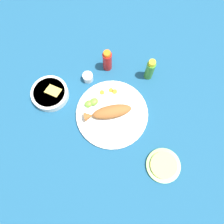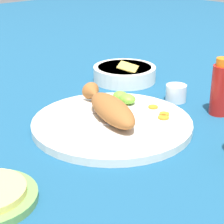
{
  "view_description": "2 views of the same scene",
  "coord_description": "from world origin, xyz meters",
  "px_view_note": "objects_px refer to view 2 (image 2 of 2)",
  "views": [
    {
      "loc": [
        -0.18,
        -0.29,
        1.07
      ],
      "look_at": [
        0.0,
        0.0,
        0.04
      ],
      "focal_mm": 35.0,
      "sensor_mm": 36.0,
      "label": 1
    },
    {
      "loc": [
        0.62,
        -0.58,
        0.39
      ],
      "look_at": [
        0.0,
        0.0,
        0.04
      ],
      "focal_mm": 65.0,
      "sensor_mm": 36.0,
      "label": 2
    }
  ],
  "objects_px": {
    "fork_near": "(72,126)",
    "salt_cup": "(176,94)",
    "hot_sauce_bottle_red": "(221,88)",
    "guacamole_bowl": "(125,73)",
    "main_plate": "(112,124)",
    "fried_fish": "(110,108)",
    "fork_far": "(71,117)"
  },
  "relations": [
    {
      "from": "fork_near",
      "to": "salt_cup",
      "type": "height_order",
      "value": "salt_cup"
    },
    {
      "from": "hot_sauce_bottle_red",
      "to": "guacamole_bowl",
      "type": "height_order",
      "value": "hot_sauce_bottle_red"
    },
    {
      "from": "main_plate",
      "to": "fried_fish",
      "type": "relative_size",
      "value": 1.51
    },
    {
      "from": "hot_sauce_bottle_red",
      "to": "salt_cup",
      "type": "bearing_deg",
      "value": -175.89
    },
    {
      "from": "fork_near",
      "to": "guacamole_bowl",
      "type": "distance_m",
      "value": 0.39
    },
    {
      "from": "fried_fish",
      "to": "guacamole_bowl",
      "type": "height_order",
      "value": "fried_fish"
    },
    {
      "from": "main_plate",
      "to": "hot_sauce_bottle_red",
      "type": "height_order",
      "value": "hot_sauce_bottle_red"
    },
    {
      "from": "fried_fish",
      "to": "guacamole_bowl",
      "type": "xyz_separation_m",
      "value": [
        -0.21,
        0.25,
        -0.02
      ]
    },
    {
      "from": "fried_fish",
      "to": "hot_sauce_bottle_red",
      "type": "distance_m",
      "value": 0.28
    },
    {
      "from": "salt_cup",
      "to": "fork_near",
      "type": "bearing_deg",
      "value": -95.11
    },
    {
      "from": "fork_far",
      "to": "guacamole_bowl",
      "type": "height_order",
      "value": "guacamole_bowl"
    },
    {
      "from": "main_plate",
      "to": "guacamole_bowl",
      "type": "xyz_separation_m",
      "value": [
        -0.22,
        0.26,
        0.02
      ]
    },
    {
      "from": "main_plate",
      "to": "fork_near",
      "type": "height_order",
      "value": "fork_near"
    },
    {
      "from": "hot_sauce_bottle_red",
      "to": "salt_cup",
      "type": "distance_m",
      "value": 0.14
    },
    {
      "from": "main_plate",
      "to": "salt_cup",
      "type": "height_order",
      "value": "salt_cup"
    },
    {
      "from": "fried_fish",
      "to": "hot_sauce_bottle_red",
      "type": "relative_size",
      "value": 1.71
    },
    {
      "from": "fork_far",
      "to": "guacamole_bowl",
      "type": "relative_size",
      "value": 0.97
    },
    {
      "from": "fork_near",
      "to": "salt_cup",
      "type": "bearing_deg",
      "value": -150.86
    },
    {
      "from": "main_plate",
      "to": "fork_far",
      "type": "bearing_deg",
      "value": -140.05
    },
    {
      "from": "main_plate",
      "to": "fried_fish",
      "type": "xyz_separation_m",
      "value": [
        -0.01,
        0.0,
        0.03
      ]
    },
    {
      "from": "fried_fish",
      "to": "fork_far",
      "type": "relative_size",
      "value": 1.32
    },
    {
      "from": "guacamole_bowl",
      "to": "main_plate",
      "type": "bearing_deg",
      "value": -49.62
    },
    {
      "from": "main_plate",
      "to": "fork_near",
      "type": "distance_m",
      "value": 0.09
    },
    {
      "from": "main_plate",
      "to": "fork_far",
      "type": "relative_size",
      "value": 2.0
    },
    {
      "from": "main_plate",
      "to": "salt_cup",
      "type": "bearing_deg",
      "value": 91.2
    },
    {
      "from": "fried_fish",
      "to": "fork_near",
      "type": "bearing_deg",
      "value": -82.93
    },
    {
      "from": "guacamole_bowl",
      "to": "hot_sauce_bottle_red",
      "type": "bearing_deg",
      "value": -1.86
    },
    {
      "from": "main_plate",
      "to": "fried_fish",
      "type": "height_order",
      "value": "fried_fish"
    },
    {
      "from": "fried_fish",
      "to": "hot_sauce_bottle_red",
      "type": "bearing_deg",
      "value": 80.73
    },
    {
      "from": "main_plate",
      "to": "salt_cup",
      "type": "relative_size",
      "value": 6.67
    },
    {
      "from": "hot_sauce_bottle_red",
      "to": "fork_far",
      "type": "bearing_deg",
      "value": -122.38
    },
    {
      "from": "fork_far",
      "to": "hot_sauce_bottle_red",
      "type": "bearing_deg",
      "value": 160.68
    }
  ]
}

